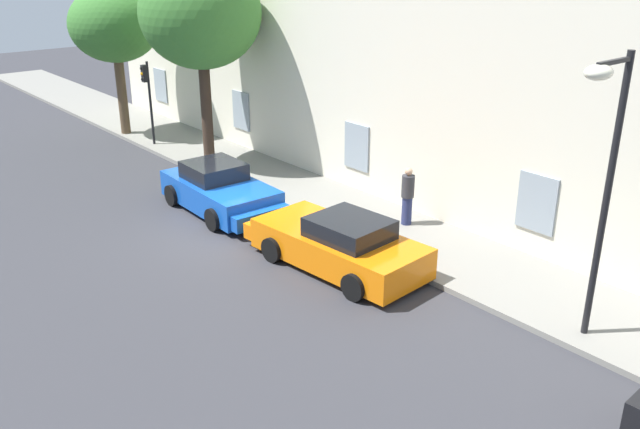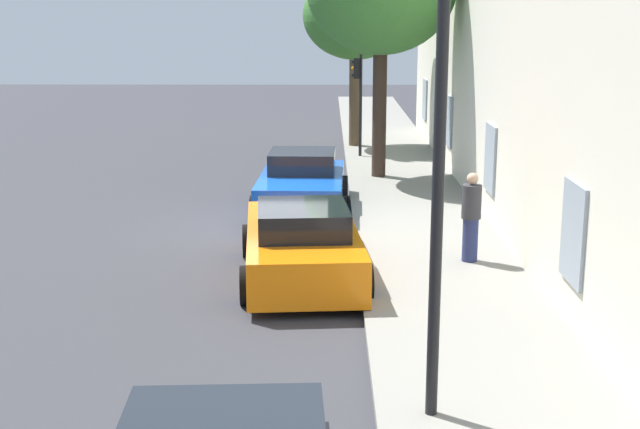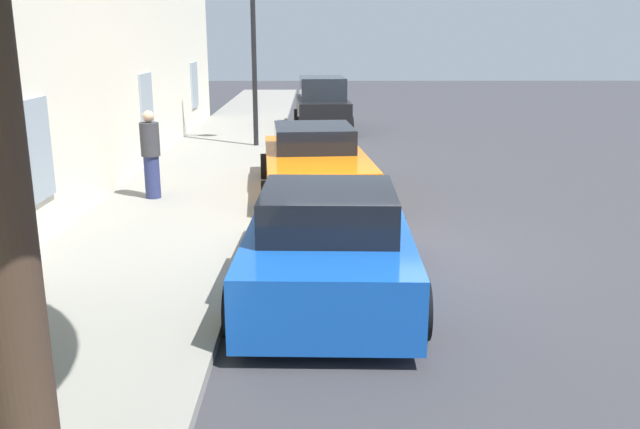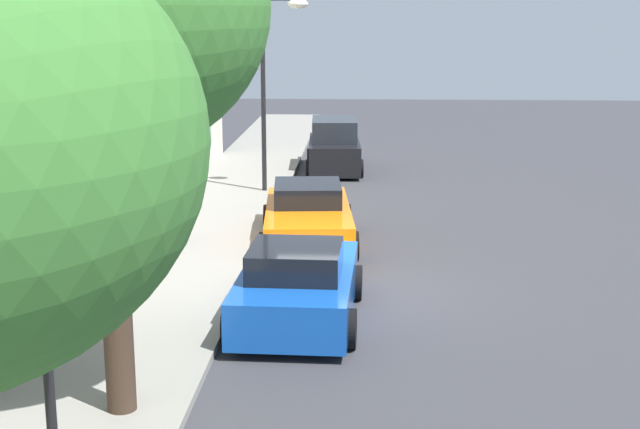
% 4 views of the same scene
% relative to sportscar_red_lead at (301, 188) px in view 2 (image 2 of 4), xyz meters
% --- Properties ---
extents(ground_plane, '(80.00, 80.00, 0.00)m').
position_rel_sportscar_red_lead_xyz_m(ground_plane, '(1.44, -0.61, -0.63)').
color(ground_plane, '#333338').
extents(sidewalk, '(60.00, 3.07, 0.14)m').
position_rel_sportscar_red_lead_xyz_m(sidewalk, '(1.44, 2.74, -0.56)').
color(sidewalk, gray).
rests_on(sidewalk, ground).
extents(sportscar_red_lead, '(4.57, 2.31, 1.46)m').
position_rel_sportscar_red_lead_xyz_m(sportscar_red_lead, '(0.00, 0.00, 0.00)').
color(sportscar_red_lead, '#144CB2').
rests_on(sportscar_red_lead, ground).
extents(sportscar_yellow_flank, '(5.19, 2.49, 1.42)m').
position_rel_sportscar_red_lead_xyz_m(sportscar_yellow_flank, '(5.03, 0.15, -0.01)').
color(sportscar_yellow_flank, orange).
rests_on(sportscar_yellow_flank, ground).
extents(tree_midblock, '(3.66, 3.66, 6.05)m').
position_rel_sportscar_red_lead_xyz_m(tree_midblock, '(-10.22, 1.58, 4.00)').
color(tree_midblock, brown).
rests_on(tree_midblock, sidewalk).
extents(traffic_light, '(0.22, 0.36, 3.31)m').
position_rel_sportscar_red_lead_xyz_m(traffic_light, '(-7.86, 1.62, 1.78)').
color(traffic_light, black).
rests_on(traffic_light, sidewalk).
extents(street_lamp, '(0.44, 1.42, 5.80)m').
position_rel_sportscar_red_lead_xyz_m(street_lamp, '(11.03, 1.45, 3.51)').
color(street_lamp, black).
rests_on(street_lamp, sidewalk).
extents(pedestrian_admiring, '(0.49, 0.49, 1.71)m').
position_rel_sportscar_red_lead_xyz_m(pedestrian_admiring, '(4.56, 3.34, 0.38)').
color(pedestrian_admiring, navy).
rests_on(pedestrian_admiring, sidewalk).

